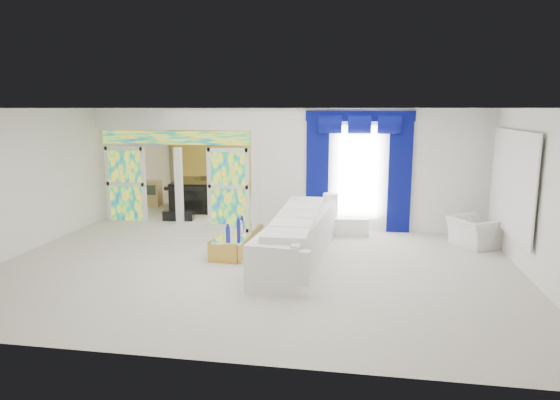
% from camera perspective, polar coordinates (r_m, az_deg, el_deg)
% --- Properties ---
extents(floor, '(12.00, 12.00, 0.00)m').
position_cam_1_polar(floor, '(11.81, -0.49, -4.16)').
color(floor, '#B7AF9E').
rests_on(floor, ground).
extents(dividing_wall, '(5.70, 0.18, 3.00)m').
position_cam_1_polar(dividing_wall, '(12.35, 10.20, 3.41)').
color(dividing_wall, white).
rests_on(dividing_wall, ground).
extents(dividing_header, '(4.30, 0.18, 0.55)m').
position_cam_1_polar(dividing_header, '(13.17, -12.20, 9.12)').
color(dividing_header, white).
rests_on(dividing_header, dividing_wall).
extents(stained_panel_left, '(0.95, 0.04, 2.00)m').
position_cam_1_polar(stained_panel_left, '(13.90, -17.40, 1.79)').
color(stained_panel_left, '#994C3F').
rests_on(stained_panel_left, ground).
extents(stained_panel_right, '(0.95, 0.04, 2.00)m').
position_cam_1_polar(stained_panel_right, '(12.87, -5.99, 1.56)').
color(stained_panel_right, '#994C3F').
rests_on(stained_panel_right, ground).
extents(stained_transom, '(4.00, 0.05, 0.35)m').
position_cam_1_polar(stained_transom, '(13.19, -12.12, 7.06)').
color(stained_transom, '#994C3F').
rests_on(stained_transom, dividing_header).
extents(window_pane, '(1.00, 0.02, 2.30)m').
position_cam_1_polar(window_pane, '(12.26, 9.03, 3.16)').
color(window_pane, white).
rests_on(window_pane, dividing_wall).
extents(blue_drape_left, '(0.55, 0.10, 2.80)m').
position_cam_1_polar(blue_drape_left, '(12.28, 4.35, 3.03)').
color(blue_drape_left, '#030F46').
rests_on(blue_drape_left, ground).
extents(blue_drape_right, '(0.55, 0.10, 2.80)m').
position_cam_1_polar(blue_drape_right, '(12.27, 13.70, 2.76)').
color(blue_drape_right, '#030F46').
rests_on(blue_drape_right, ground).
extents(blue_pelmet, '(2.60, 0.12, 0.25)m').
position_cam_1_polar(blue_pelmet, '(12.13, 9.22, 9.57)').
color(blue_pelmet, '#030F46').
rests_on(blue_pelmet, dividing_wall).
extents(wall_mirror, '(0.04, 2.70, 1.90)m').
position_cam_1_polar(wall_mirror, '(10.78, 25.34, 1.81)').
color(wall_mirror, white).
rests_on(wall_mirror, ground).
extents(gold_curtains, '(9.70, 0.12, 2.90)m').
position_cam_1_polar(gold_curtains, '(17.34, 2.86, 5.57)').
color(gold_curtains, gold).
rests_on(gold_curtains, ground).
extents(white_sofa, '(1.29, 4.32, 0.81)m').
position_cam_1_polar(white_sofa, '(9.99, 2.16, -4.50)').
color(white_sofa, silver).
rests_on(white_sofa, ground).
extents(coffee_table, '(0.77, 1.86, 0.40)m').
position_cam_1_polar(coffee_table, '(10.57, -4.94, -4.83)').
color(coffee_table, '#B89139').
rests_on(coffee_table, ground).
extents(console_table, '(1.27, 0.53, 0.41)m').
position_cam_1_polar(console_table, '(12.01, 7.23, -3.00)').
color(console_table, white).
rests_on(console_table, ground).
extents(table_lamp, '(0.36, 0.36, 0.58)m').
position_cam_1_polar(table_lamp, '(11.91, 5.85, -0.64)').
color(table_lamp, white).
rests_on(table_lamp, console_table).
extents(armchair, '(1.25, 1.29, 0.65)m').
position_cam_1_polar(armchair, '(11.67, 21.60, -3.46)').
color(armchair, silver).
rests_on(armchair, ground).
extents(grand_piano, '(1.53, 1.89, 0.87)m').
position_cam_1_polar(grand_piano, '(15.12, -9.53, 0.64)').
color(grand_piano, black).
rests_on(grand_piano, ground).
extents(piano_bench, '(0.85, 0.42, 0.27)m').
position_cam_1_polar(piano_bench, '(13.70, -11.64, -1.74)').
color(piano_bench, black).
rests_on(piano_bench, ground).
extents(tv_console, '(0.58, 0.54, 0.79)m').
position_cam_1_polar(tv_console, '(15.86, -14.63, 0.75)').
color(tv_console, tan).
rests_on(tv_console, ground).
extents(chandelier, '(0.60, 0.60, 0.60)m').
position_cam_1_polar(chandelier, '(15.27, -6.92, 9.16)').
color(chandelier, gold).
rests_on(chandelier, ceiling).
extents(decanters, '(0.17, 1.20, 0.26)m').
position_cam_1_polar(decanters, '(10.49, -5.19, -3.26)').
color(decanters, navy).
rests_on(decanters, coffee_table).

